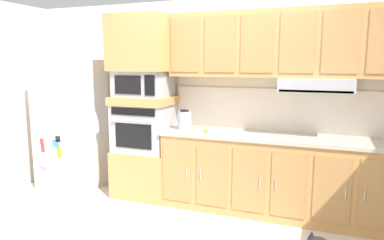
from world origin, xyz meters
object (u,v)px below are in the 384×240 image
Objects in this scene: refrigerator at (71,124)px; electric_kettle at (184,120)px; built_in_oven at (145,127)px; microwave at (144,84)px; screwdriver at (207,131)px.

refrigerator is 7.33× the size of electric_kettle.
built_in_oven is (1.11, 0.07, 0.02)m from refrigerator.
microwave is 2.68× the size of electric_kettle.
refrigerator is at bearing -179.31° from electric_kettle.
microwave is at bearing 3.50° from refrigerator.
built_in_oven is 4.19× the size of screwdriver.
screwdriver is 0.33m from electric_kettle.
microwave is 3.86× the size of screwdriver.
built_in_oven is at bearing 172.70° from screwdriver.
refrigerator is 1.11m from built_in_oven.
microwave is 1.03m from screwdriver.
refrigerator reaches higher than microwave.
screwdriver is 0.70× the size of electric_kettle.
electric_kettle is at bearing 167.94° from screwdriver.
built_in_oven is 0.89m from screwdriver.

